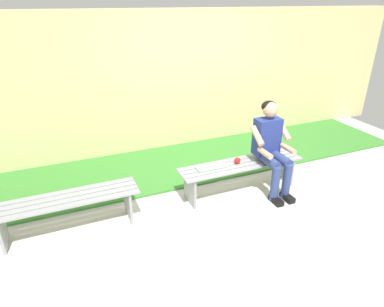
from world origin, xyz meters
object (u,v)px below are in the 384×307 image
Objects in this scene: bench_near at (241,170)px; bench_far at (67,206)px; person_seated at (272,145)px; apple at (237,161)px; book_open at (211,167)px.

bench_near is 2.23m from bench_far.
person_seated is 0.49m from apple.
apple is at bearing 175.09° from book_open.
bench_far is 1.81m from book_open.
apple reaches higher than bench_near.
person_seated reaches higher than bench_far.
bench_far is 3.85× the size of book_open.
bench_near is at bearing 163.34° from apple.
bench_far is at bearing 0.00° from bench_near.
book_open is (-1.80, -0.05, 0.12)m from bench_far.
book_open is at bearing -178.53° from bench_far.
apple is at bearing -16.66° from bench_near.
person_seated reaches higher than book_open.
person_seated is at bearing 165.17° from apple.
person_seated is 0.85m from book_open.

